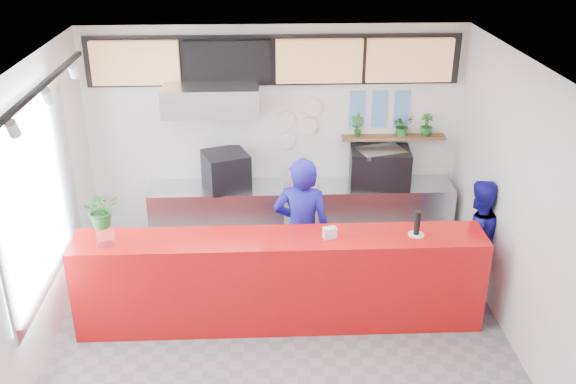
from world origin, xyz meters
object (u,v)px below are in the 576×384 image
(espresso_machine, at_px, (380,167))
(pepper_mill, at_px, (417,223))
(panini_oven, at_px, (226,170))
(staff_center, at_px, (302,231))
(service_counter, at_px, (280,280))
(staff_right, at_px, (475,238))

(espresso_machine, xyz_separation_m, pepper_mill, (0.09, -1.82, 0.10))
(panini_oven, xyz_separation_m, espresso_machine, (2.06, 0.00, 0.01))
(pepper_mill, bearing_deg, staff_center, 158.39)
(service_counter, height_order, staff_center, staff_center)
(service_counter, distance_m, staff_center, 0.65)
(service_counter, bearing_deg, espresso_machine, 52.18)
(staff_right, bearing_deg, staff_center, -8.28)
(service_counter, distance_m, espresso_machine, 2.36)
(service_counter, height_order, staff_right, staff_right)
(espresso_machine, xyz_separation_m, staff_center, (-1.13, -1.33, -0.24))
(panini_oven, bearing_deg, staff_right, -42.73)
(staff_right, bearing_deg, pepper_mill, 21.86)
(panini_oven, bearing_deg, espresso_machine, -19.69)
(staff_center, relative_size, pepper_mill, 6.89)
(espresso_machine, height_order, staff_right, staff_right)
(staff_right, distance_m, pepper_mill, 1.14)
(panini_oven, bearing_deg, pepper_mill, -59.94)
(service_counter, distance_m, staff_right, 2.42)
(espresso_machine, bearing_deg, panini_oven, -174.94)
(pepper_mill, bearing_deg, service_counter, 179.42)
(espresso_machine, distance_m, staff_right, 1.65)
(espresso_machine, xyz_separation_m, staff_right, (0.95, -1.28, -0.41))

